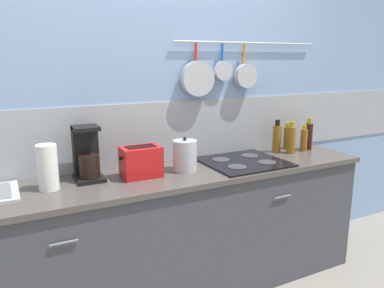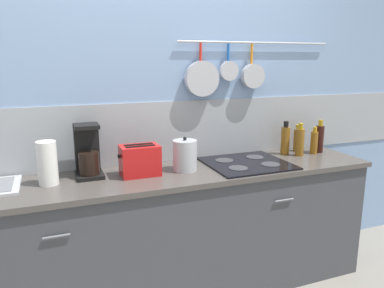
% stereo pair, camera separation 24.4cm
% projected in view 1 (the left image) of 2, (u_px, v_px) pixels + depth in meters
% --- Properties ---
extents(wall_back, '(7.20, 0.14, 2.60)m').
position_uv_depth(wall_back, '(151.00, 109.00, 2.61)').
color(wall_back, '#84A3CC').
rests_on(wall_back, ground_plane).
extents(cabinet_base, '(2.85, 0.54, 0.85)m').
position_uv_depth(cabinet_base, '(171.00, 239.00, 2.51)').
color(cabinet_base, '#3F4247').
rests_on(cabinet_base, ground_plane).
extents(countertop, '(2.89, 0.56, 0.03)m').
position_uv_depth(countertop, '(170.00, 176.00, 2.42)').
color(countertop, '#4C4742').
rests_on(countertop, cabinet_base).
extents(paper_towel_roll, '(0.11, 0.11, 0.26)m').
position_uv_depth(paper_towel_roll, '(48.00, 167.00, 2.10)').
color(paper_towel_roll, white).
rests_on(paper_towel_roll, countertop).
extents(coffee_maker, '(0.17, 0.20, 0.33)m').
position_uv_depth(coffee_maker, '(87.00, 157.00, 2.29)').
color(coffee_maker, black).
rests_on(coffee_maker, countertop).
extents(toaster, '(0.26, 0.16, 0.20)m').
position_uv_depth(toaster, '(141.00, 162.00, 2.33)').
color(toaster, red).
rests_on(toaster, countertop).
extents(kettle, '(0.16, 0.16, 0.23)m').
position_uv_depth(kettle, '(185.00, 156.00, 2.46)').
color(kettle, '#B7BABF').
rests_on(kettle, countertop).
extents(cooktop, '(0.56, 0.52, 0.01)m').
position_uv_depth(cooktop, '(244.00, 162.00, 2.68)').
color(cooktop, black).
rests_on(cooktop, countertop).
extents(bottle_vinegar, '(0.07, 0.07, 0.26)m').
position_uv_depth(bottle_vinegar, '(277.00, 138.00, 2.96)').
color(bottle_vinegar, '#8C5919').
rests_on(bottle_vinegar, countertop).
extents(bottle_olive_oil, '(0.06, 0.06, 0.25)m').
position_uv_depth(bottle_olive_oil, '(291.00, 139.00, 2.93)').
color(bottle_olive_oil, '#8C5919').
rests_on(bottle_olive_oil, countertop).
extents(bottle_hot_sauce, '(0.06, 0.06, 0.21)m').
position_uv_depth(bottle_hot_sauce, '(287.00, 137.00, 3.07)').
color(bottle_hot_sauce, '#8C5919').
rests_on(bottle_hot_sauce, countertop).
extents(bottle_dish_soap, '(0.06, 0.06, 0.21)m').
position_uv_depth(bottle_dish_soap, '(304.00, 139.00, 3.00)').
color(bottle_dish_soap, '#8C5919').
rests_on(bottle_dish_soap, countertop).
extents(bottle_sesame_oil, '(0.06, 0.06, 0.26)m').
position_uv_depth(bottle_sesame_oil, '(309.00, 136.00, 3.05)').
color(bottle_sesame_oil, '#33140F').
rests_on(bottle_sesame_oil, countertop).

